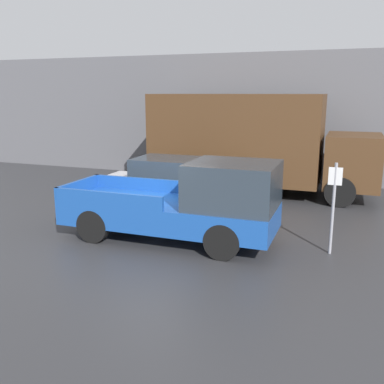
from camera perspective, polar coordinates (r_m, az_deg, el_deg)
The scene contains 6 objects.
ground_plane at distance 10.94m, azimuth -4.64°, elevation -6.39°, with size 60.00×60.00×0.00m, color #2D2D30.
building_wall at distance 18.47m, azimuth 6.53°, elevation 9.86°, with size 28.00×0.15×5.25m.
pickup_truck at distance 10.52m, azimuth -0.46°, elevation -1.59°, with size 5.37×1.96×2.07m.
car at distance 13.36m, azimuth -2.27°, elevation 1.03°, with size 4.85×1.84×1.67m.
delivery_truck at distance 15.98m, azimuth 7.91°, elevation 6.77°, with size 8.10×2.62×3.60m.
parking_sign at distance 10.18m, azimuth 18.33°, elevation -1.42°, with size 0.30×0.07×2.13m.
Camera 1 is at (4.37, -9.35, 3.64)m, focal length 40.00 mm.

